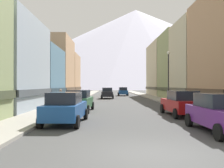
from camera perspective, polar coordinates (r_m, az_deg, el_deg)
ground_plane at (r=7.85m, az=9.56°, el=-16.28°), size 400.00×400.00×0.00m
sidewalk_left at (r=42.75m, az=-7.36°, el=-3.13°), size 2.50×100.00×0.15m
sidewalk_right at (r=43.15m, az=9.39°, el=-3.10°), size 2.50×100.00×0.15m
storefront_left_2 at (r=31.15m, az=-19.65°, el=1.78°), size 8.15×8.43×6.86m
storefront_left_3 at (r=40.11m, az=-16.93°, el=3.36°), size 10.29×8.93×9.79m
storefront_left_4 at (r=48.53m, az=-12.57°, el=1.85°), size 7.84×8.40×8.31m
storefront_right_2 at (r=33.96m, az=22.59°, el=4.67°), size 9.43×8.05×10.55m
storefront_right_3 at (r=41.16m, az=16.03°, el=4.01°), size 6.33×8.26×10.89m
storefront_right_4 at (r=51.57m, az=12.80°, el=3.18°), size 6.75×12.23×10.99m
car_left_0 at (r=13.75m, az=-11.09°, el=-5.57°), size 2.20×4.46×1.78m
car_left_1 at (r=19.87m, az=-7.87°, el=-3.96°), size 2.23×4.48×1.78m
car_right_0 at (r=12.08m, az=24.62°, el=-6.27°), size 2.13×4.43×1.78m
car_right_1 at (r=17.58m, az=16.33°, el=-4.42°), size 2.19×4.46×1.78m
car_driving_0 at (r=39.47m, az=-1.13°, el=-2.16°), size 2.06×4.40×1.78m
car_driving_1 at (r=49.92m, az=2.62°, el=-1.78°), size 2.06×4.40×1.78m
trash_bin_right at (r=18.50m, az=23.92°, el=-5.00°), size 0.59×0.59×0.98m
pedestrian_0 at (r=24.70m, az=-12.23°, el=-3.23°), size 0.36×0.36×1.64m
streetlamp_right at (r=27.50m, az=13.36°, el=3.49°), size 0.36×0.36×5.86m
mountain_backdrop at (r=272.33m, az=5.71°, el=8.44°), size 327.30×327.30×87.43m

